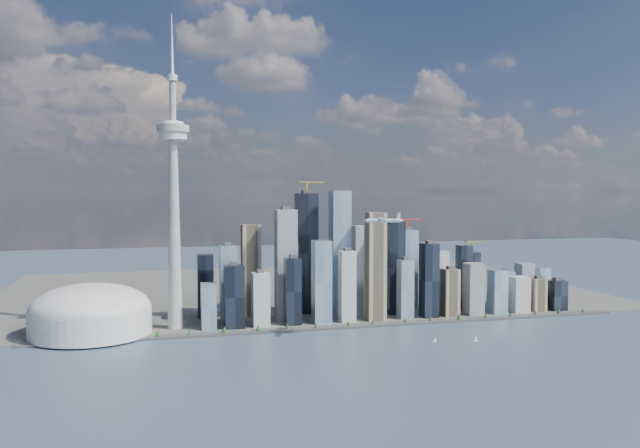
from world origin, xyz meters
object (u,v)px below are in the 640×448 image
object	(u,v)px
sailboat_west	(476,339)
sailboat_east	(435,340)
dome_stadium	(91,313)
airplane	(384,220)
needle_tower	(174,197)

from	to	relation	value
sailboat_west	sailboat_east	distance (m)	67.81
dome_stadium	sailboat_west	size ratio (longest dim) A/B	19.06
airplane	sailboat_east	world-z (taller)	airplane
needle_tower	sailboat_east	distance (m)	509.77
dome_stadium	sailboat_east	size ratio (longest dim) A/B	19.33
airplane	sailboat_east	bearing A→B (deg)	-5.24
sailboat_west	sailboat_east	world-z (taller)	sailboat_west
needle_tower	airplane	bearing A→B (deg)	-27.67
needle_tower	sailboat_west	bearing A→B (deg)	-23.80
airplane	sailboat_east	distance (m)	213.70
airplane	sailboat_east	xyz separation A→B (m)	(81.04, -25.56, -196.08)
dome_stadium	airplane	bearing A→B (deg)	-19.08
airplane	sailboat_west	distance (m)	248.37
dome_stadium	sailboat_west	xyz separation A→B (m)	(615.20, -199.63, -36.07)
airplane	sailboat_west	xyz separation A→B (m)	(147.72, -37.94, -196.03)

